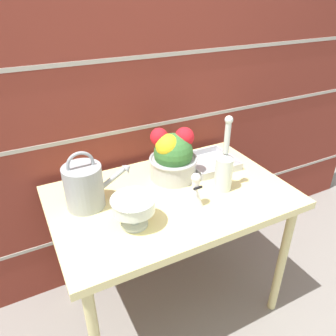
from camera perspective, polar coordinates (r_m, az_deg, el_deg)
ground_plane at (r=2.03m, az=0.49°, el=-22.14°), size 12.00×12.00×0.00m
brick_wall at (r=1.73m, az=-6.27°, el=12.87°), size 3.60×0.08×2.20m
patio_table at (r=1.56m, az=0.60°, el=-6.93°), size 1.09×0.70×0.74m
watering_can at (r=1.43m, az=-14.30°, el=-3.01°), size 0.31×0.16×0.26m
crystal_pedestal_bowl at (r=1.29m, az=-6.03°, el=-6.61°), size 0.18×0.18×0.13m
flower_planter at (r=1.58m, az=0.85°, el=2.08°), size 0.24×0.24×0.26m
glass_decanter at (r=1.52m, az=9.77°, el=0.09°), size 0.08×0.08×0.37m
figurine_vase at (r=1.41m, az=4.76°, el=-4.36°), size 0.08×0.08×0.16m
wire_tray at (r=1.76m, az=7.30°, el=0.79°), size 0.25×0.24×0.04m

